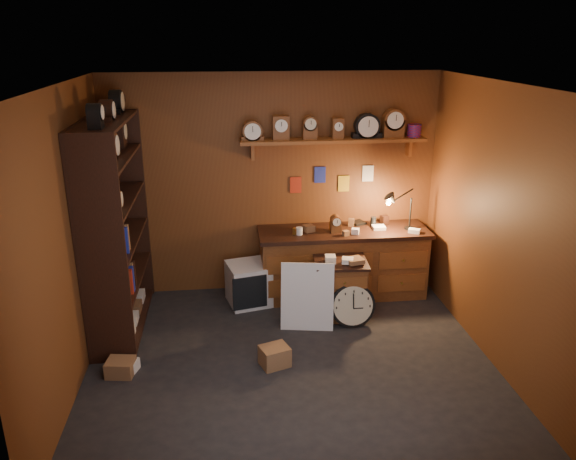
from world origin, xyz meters
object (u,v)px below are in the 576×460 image
(low_cabinet, at_px, (340,286))
(big_round_clock, at_px, (353,305))
(workbench, at_px, (343,259))
(shelving_unit, at_px, (112,219))

(low_cabinet, bearing_deg, big_round_clock, -66.47)
(big_round_clock, bearing_deg, workbench, 86.33)
(low_cabinet, distance_m, big_round_clock, 0.30)
(shelving_unit, height_order, big_round_clock, shelving_unit)
(workbench, distance_m, big_round_clock, 0.84)
(workbench, xyz_separation_m, big_round_clock, (-0.05, -0.81, -0.22))
(shelving_unit, xyz_separation_m, workbench, (2.62, 0.49, -0.78))
(shelving_unit, distance_m, big_round_clock, 2.77)
(shelving_unit, bearing_deg, low_cabinet, -1.31)
(low_cabinet, bearing_deg, workbench, 79.18)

